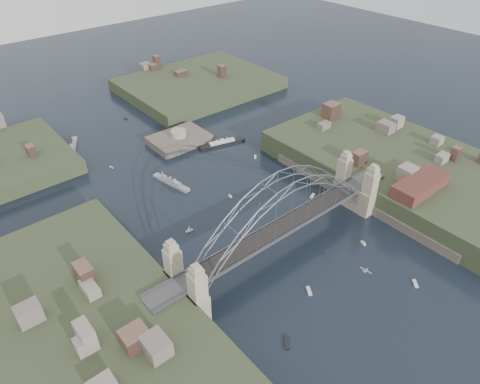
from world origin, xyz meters
name	(u,v)px	position (x,y,z in m)	size (l,w,h in m)	color
ground	(281,249)	(0.00, 0.00, 0.00)	(500.00, 500.00, 0.00)	black
bridge	(283,215)	(0.00, 0.00, 12.32)	(84.00, 13.80, 24.60)	#444447
shore_west	(86,363)	(-57.32, 0.00, 1.97)	(50.50, 90.00, 12.00)	#303B22
shore_east	(399,172)	(57.32, 0.00, 1.97)	(50.50, 90.00, 12.00)	#303B22
headland_ne	(199,88)	(50.00, 110.00, 0.75)	(70.00, 55.00, 9.50)	#303B22
fort_island	(179,144)	(12.00, 70.00, -0.34)	(22.00, 16.00, 9.40)	#534941
wharf_shed	(420,185)	(44.00, -14.00, 10.00)	(20.00, 8.00, 4.00)	#592D26
finger_pier	(446,239)	(39.00, -28.00, 0.70)	(4.00, 22.00, 1.40)	#444447
naval_cruiser_near	(171,182)	(-6.11, 47.47, 0.74)	(5.28, 16.06, 4.79)	#959C9E
naval_cruiser_far	(73,146)	(-22.13, 92.91, 0.80)	(8.80, 14.40, 5.11)	#959C9E
ocean_liner	(222,143)	(23.99, 57.73, 0.71)	(18.78, 7.11, 4.60)	black
aeroplane	(366,271)	(7.12, -22.75, 4.75)	(1.76, 3.25, 0.47)	#B7B9BF
small_boat_a	(189,229)	(-15.48, 22.98, 0.88)	(2.39, 1.16, 2.38)	silver
small_boat_b	(230,196)	(4.65, 28.66, 0.29)	(0.76, 1.81, 1.43)	silver
small_boat_c	(309,291)	(-5.36, -15.64, 0.15)	(2.36, 2.96, 0.45)	silver
small_boat_d	(255,157)	(27.80, 42.37, 0.15)	(2.27, 2.42, 0.45)	silver
small_boat_e	(92,213)	(-33.88, 49.80, 0.15)	(3.76, 1.45, 0.45)	silver
small_boat_f	(162,174)	(-5.78, 53.64, 1.01)	(1.29, 1.74, 2.38)	silver
small_boat_g	(415,284)	(17.48, -31.50, 0.15)	(2.42, 2.61, 0.45)	silver
small_boat_h	(111,167)	(-17.22, 70.33, 0.15)	(0.99, 2.07, 0.45)	silver
small_boat_i	(312,196)	(25.73, 11.64, 0.15)	(2.69, 1.69, 0.45)	silver
small_boat_j	(287,342)	(-20.32, -22.78, 0.15)	(3.29, 3.33, 0.45)	silver
small_boat_k	(126,119)	(5.76, 102.91, 0.15)	(1.17, 2.12, 0.45)	silver
small_boat_l	(103,250)	(-38.65, 31.71, 0.15)	(2.10, 2.74, 0.45)	silver
small_boat_m	(363,243)	(19.64, -13.41, 0.29)	(1.13, 2.02, 1.43)	silver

